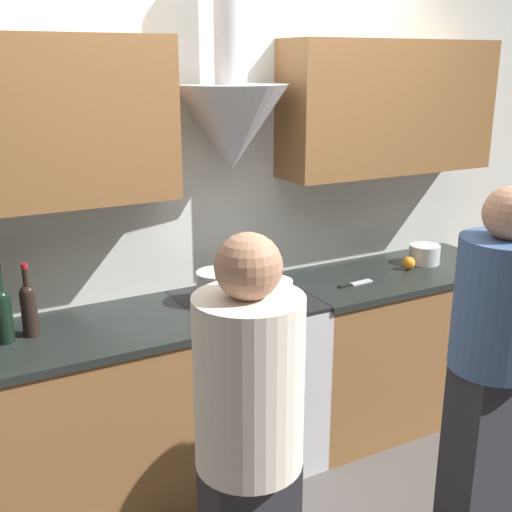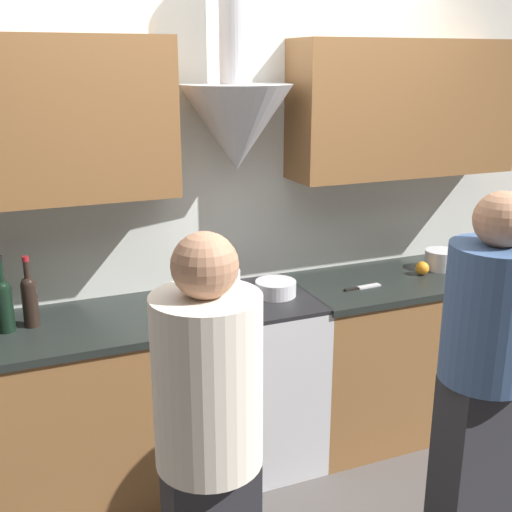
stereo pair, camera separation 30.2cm
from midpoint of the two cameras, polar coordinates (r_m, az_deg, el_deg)
name	(u,v)px [view 1 (the left image)]	position (r m, az deg, el deg)	size (l,w,h in m)	color
ground_plane	(277,491)	(3.38, -0.83, -20.27)	(12.00, 12.00, 0.00)	#4C4744
wall_back	(224,179)	(3.28, -5.50, 6.84)	(8.40, 0.55, 2.60)	silver
counter_left	(68,427)	(3.16, -19.09, -14.25)	(1.20, 0.62, 0.91)	brown
counter_right	(392,344)	(3.83, 9.75, -7.78)	(1.29, 0.62, 0.91)	brown
stove_range	(247,381)	(3.37, -3.44, -11.06)	(0.64, 0.60, 0.91)	silver
wine_bottle_3	(2,312)	(2.92, -24.44, -4.61)	(0.08, 0.08, 0.34)	black
wine_bottle_4	(29,307)	(2.94, -22.37, -4.27)	(0.07, 0.07, 0.32)	black
stock_pot	(218,287)	(3.12, -6.19, -2.82)	(0.21, 0.21, 0.16)	silver
mixing_bowl	(273,288)	(3.22, -1.19, -2.87)	(0.21, 0.21, 0.08)	silver
orange_fruit	(409,263)	(3.68, 11.16, -0.66)	(0.07, 0.07, 0.07)	orange
saucepan	(424,254)	(3.81, 12.58, 0.13)	(0.18, 0.18, 0.11)	silver
chefs_knife	(355,284)	(3.40, 6.34, -2.50)	(0.22, 0.04, 0.01)	silver
person_foreground_left	(249,456)	(2.07, -5.00, -17.44)	(0.33, 0.33, 1.59)	#28282D
person_foreground_right	(492,366)	(2.69, 17.27, -9.40)	(0.35, 0.35, 1.61)	#28282D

